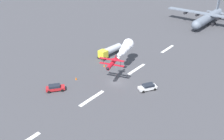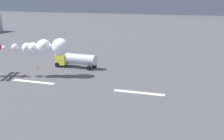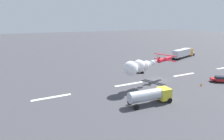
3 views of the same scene
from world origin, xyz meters
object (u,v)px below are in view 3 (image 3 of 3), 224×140
airport_staff_sedan (220,79)px  followme_car_yellow (137,70)px  semi_truck_orange (183,53)px  traffic_cone_near (201,84)px  stunt_biplane_red (139,66)px  fuel_tanker_truck (150,95)px  traffic_cone_far (166,90)px

airport_staff_sedan → followme_car_yellow: bearing=-51.4°
semi_truck_orange → followme_car_yellow: size_ratio=3.33×
traffic_cone_near → stunt_biplane_red: bearing=-18.5°
stunt_biplane_red → traffic_cone_near: size_ratio=24.60×
semi_truck_orange → fuel_tanker_truck: size_ratio=1.80×
stunt_biplane_red → traffic_cone_far: 7.90m
semi_truck_orange → airport_staff_sedan: (17.16, 28.46, -1.33)m
stunt_biplane_red → traffic_cone_far: (-4.52, 4.06, -5.04)m
semi_truck_orange → traffic_cone_far: semi_truck_orange is taller
stunt_biplane_red → traffic_cone_far: size_ratio=24.60×
stunt_biplane_red → followme_car_yellow: size_ratio=3.87×
followme_car_yellow → airport_staff_sedan: size_ratio=1.04×
fuel_tanker_truck → traffic_cone_far: fuel_tanker_truck is taller
fuel_tanker_truck → traffic_cone_far: 7.96m
traffic_cone_far → airport_staff_sedan: bearing=176.6°
semi_truck_orange → airport_staff_sedan: bearing=58.9°
stunt_biplane_red → fuel_tanker_truck: 8.78m
followme_car_yellow → traffic_cone_far: (3.41, 16.34, -0.44)m
fuel_tanker_truck → traffic_cone_far: bearing=-153.4°
fuel_tanker_truck → traffic_cone_near: (-17.42, -2.60, -1.36)m
fuel_tanker_truck → airport_staff_sedan: fuel_tanker_truck is taller
fuel_tanker_truck → traffic_cone_near: 17.67m
semi_truck_orange → followme_car_yellow: bearing=19.6°
airport_staff_sedan → traffic_cone_far: 17.34m
airport_staff_sedan → traffic_cone_far: airport_staff_sedan is taller
followme_car_yellow → traffic_cone_far: bearing=78.2°
airport_staff_sedan → traffic_cone_far: bearing=-3.4°
fuel_tanker_truck → airport_staff_sedan: 24.46m
semi_truck_orange → airport_staff_sedan: semi_truck_orange is taller
traffic_cone_far → stunt_biplane_red: bearing=-41.9°
traffic_cone_near → traffic_cone_far: same height
stunt_biplane_red → airport_staff_sedan: 22.88m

